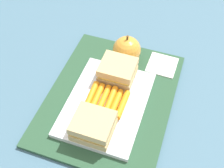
{
  "coord_description": "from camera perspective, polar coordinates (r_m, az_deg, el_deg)",
  "views": [
    {
      "loc": [
        -0.37,
        -0.13,
        0.55
      ],
      "look_at": [
        0.01,
        0.0,
        0.04
      ],
      "focal_mm": 46.35,
      "sensor_mm": 36.0,
      "label": 1
    }
  ],
  "objects": [
    {
      "name": "sandwich_half_left",
      "position": [
        0.59,
        -3.73,
        -8.24
      ],
      "size": [
        0.07,
        0.08,
        0.04
      ],
      "color": "tan",
      "rests_on": "food_tray"
    },
    {
      "name": "apple",
      "position": [
        0.72,
        3.03,
        6.68
      ],
      "size": [
        0.07,
        0.07,
        0.08
      ],
      "color": "gold",
      "rests_on": "lunchbag_mat"
    },
    {
      "name": "lunchbag_mat",
      "position": [
        0.67,
        -0.35,
        -2.77
      ],
      "size": [
        0.36,
        0.28,
        0.01
      ],
      "primitive_type": "cube",
      "color": "#284C33",
      "rests_on": "ground_plane"
    },
    {
      "name": "ground_plane",
      "position": [
        0.67,
        -0.35,
        -3.02
      ],
      "size": [
        2.4,
        2.4,
        0.0
      ],
      "primitive_type": "plane",
      "color": "#42667A"
    },
    {
      "name": "paper_napkin",
      "position": [
        0.74,
        9.86,
        3.73
      ],
      "size": [
        0.07,
        0.07,
        0.0
      ],
      "primitive_type": "cube",
      "rotation": [
        0.0,
        0.0,
        -0.03
      ],
      "color": "white",
      "rests_on": "lunchbag_mat"
    },
    {
      "name": "food_tray",
      "position": [
        0.65,
        -1.09,
        -3.89
      ],
      "size": [
        0.23,
        0.17,
        0.01
      ],
      "primitive_type": "cube",
      "color": "white",
      "rests_on": "lunchbag_mat"
    },
    {
      "name": "sandwich_half_right",
      "position": [
        0.67,
        1.13,
        2.66
      ],
      "size": [
        0.07,
        0.08,
        0.04
      ],
      "color": "tan",
      "rests_on": "food_tray"
    },
    {
      "name": "carrot_sticks_bundle",
      "position": [
        0.64,
        -1.1,
        -3.24
      ],
      "size": [
        0.08,
        0.09,
        0.02
      ],
      "color": "orange",
      "rests_on": "food_tray"
    }
  ]
}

